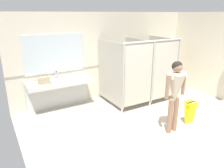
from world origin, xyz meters
name	(u,v)px	position (x,y,z in m)	size (l,w,h in m)	color
ground_plane	(174,136)	(0.00, 0.00, -0.05)	(6.25, 6.40, 0.10)	#B2A899
wall_back	(110,55)	(0.00, 2.96, 1.33)	(6.25, 0.12, 2.67)	beige
wall_back_tile_band	(111,64)	(0.00, 2.90, 1.05)	(6.25, 0.01, 0.06)	#9E937F
vanity_counter	(59,88)	(-1.81, 2.70, 0.64)	(1.76, 0.53, 0.99)	silver
mirror_panel	(54,54)	(-1.81, 2.89, 1.56)	(1.66, 0.02, 1.07)	silver
bathroom_stalls	(142,69)	(0.56, 1.98, 1.02)	(2.05, 1.40, 1.94)	#B2AD9E
person_standing	(175,89)	(0.03, 0.14, 1.06)	(0.58, 0.41, 1.67)	#8C664C
handbag	(44,80)	(-2.25, 2.48, 0.99)	(0.29, 0.13, 0.34)	tan
soap_dispenser	(57,76)	(-1.83, 2.77, 0.97)	(0.07, 0.07, 0.22)	#D899B2
paper_cup	(76,77)	(-1.34, 2.57, 0.92)	(0.07, 0.07, 0.09)	white
wet_floor_sign	(190,112)	(0.70, 0.20, 0.30)	(0.28, 0.19, 0.59)	yellow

